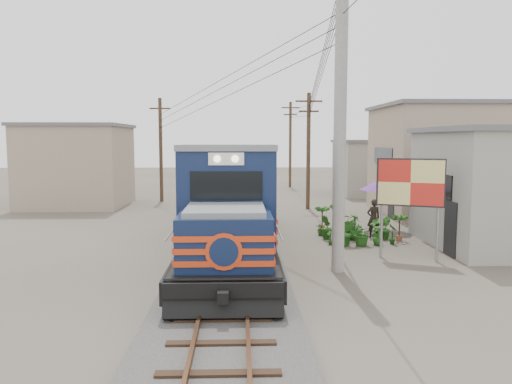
{
  "coord_description": "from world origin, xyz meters",
  "views": [
    {
      "loc": [
        0.39,
        -16.06,
        4.21
      ],
      "look_at": [
        0.99,
        3.06,
        2.2
      ],
      "focal_mm": 35.0,
      "sensor_mm": 36.0,
      "label": 1
    }
  ],
  "objects_px": {
    "billboard": "(410,185)",
    "market_umbrella": "(383,184)",
    "vendor": "(373,218)",
    "locomotive": "(230,206)"
  },
  "relations": [
    {
      "from": "billboard",
      "to": "market_umbrella",
      "type": "bearing_deg",
      "value": 106.12
    },
    {
      "from": "market_umbrella",
      "to": "vendor",
      "type": "relative_size",
      "value": 1.47
    },
    {
      "from": "locomotive",
      "to": "vendor",
      "type": "xyz_separation_m",
      "value": [
        6.12,
        2.31,
        -0.88
      ]
    },
    {
      "from": "billboard",
      "to": "vendor",
      "type": "xyz_separation_m",
      "value": [
        -0.19,
        3.95,
        -1.8
      ]
    },
    {
      "from": "locomotive",
      "to": "market_umbrella",
      "type": "distance_m",
      "value": 8.0
    },
    {
      "from": "locomotive",
      "to": "market_umbrella",
      "type": "bearing_deg",
      "value": 29.25
    },
    {
      "from": "locomotive",
      "to": "vendor",
      "type": "height_order",
      "value": "locomotive"
    },
    {
      "from": "market_umbrella",
      "to": "vendor",
      "type": "distance_m",
      "value": 2.25
    },
    {
      "from": "vendor",
      "to": "billboard",
      "type": "bearing_deg",
      "value": 80.99
    },
    {
      "from": "market_umbrella",
      "to": "vendor",
      "type": "xyz_separation_m",
      "value": [
        -0.86,
        -1.6,
        -1.33
      ]
    }
  ]
}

